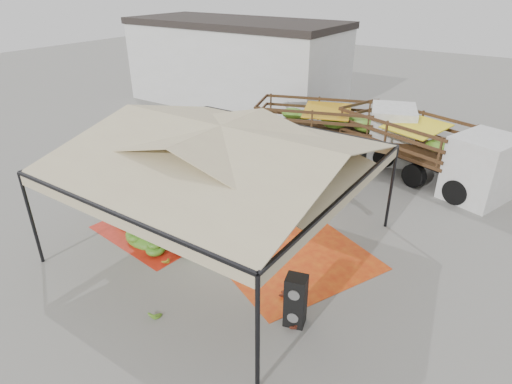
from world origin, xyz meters
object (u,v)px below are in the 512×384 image
Objects in this scene: speaker_stack at (296,301)px; truck_right at (428,144)px; banana_heap at (189,208)px; vendor at (347,174)px; truck_left at (340,123)px.

truck_right reaches higher than speaker_stack.
truck_right reaches higher than banana_heap.
banana_heap is 3.12× the size of vendor.
vendor reaches higher than banana_heap.
truck_left reaches higher than banana_heap.
speaker_stack is 0.75× the size of vendor.
vendor is (-1.82, 7.27, 0.24)m from speaker_stack.
truck_right reaches higher than truck_left.
truck_right is at bearing 72.92° from speaker_stack.
banana_heap is at bearing 142.86° from speaker_stack.
truck_right is (0.21, 10.77, 0.84)m from speaker_stack.
banana_heap is at bearing 78.16° from vendor.
truck_right is at bearing 56.61° from banana_heap.
speaker_stack is 0.18× the size of truck_right.
truck_right is (2.04, 3.50, 0.61)m from vendor.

